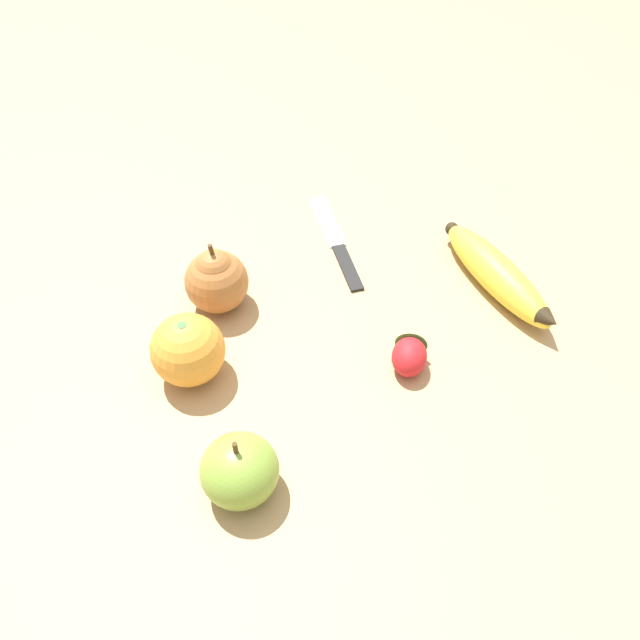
# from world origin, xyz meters

# --- Properties ---
(ground_plane) EXTENTS (3.00, 3.00, 0.00)m
(ground_plane) POSITION_xyz_m (0.00, 0.00, 0.00)
(ground_plane) COLOR tan
(banana) EXTENTS (0.20, 0.11, 0.04)m
(banana) POSITION_xyz_m (-0.05, 0.13, 0.02)
(banana) COLOR yellow
(banana) RESTS_ON ground_plane
(orange) EXTENTS (0.08, 0.08, 0.08)m
(orange) POSITION_xyz_m (0.05, -0.23, 0.04)
(orange) COLOR orange
(orange) RESTS_ON ground_plane
(pear) EXTENTS (0.07, 0.07, 0.09)m
(pear) POSITION_xyz_m (-0.05, -0.20, 0.04)
(pear) COLOR #A36633
(pear) RESTS_ON ground_plane
(strawberry) EXTENTS (0.06, 0.05, 0.04)m
(strawberry) POSITION_xyz_m (0.06, 0.00, 0.02)
(strawberry) COLOR red
(strawberry) RESTS_ON ground_plane
(apple) EXTENTS (0.07, 0.07, 0.08)m
(apple) POSITION_xyz_m (0.19, -0.18, 0.03)
(apple) COLOR olive
(apple) RESTS_ON ground_plane
(paring_knife) EXTENTS (0.19, 0.05, 0.01)m
(paring_knife) POSITION_xyz_m (-0.14, -0.05, 0.00)
(paring_knife) COLOR silver
(paring_knife) RESTS_ON ground_plane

